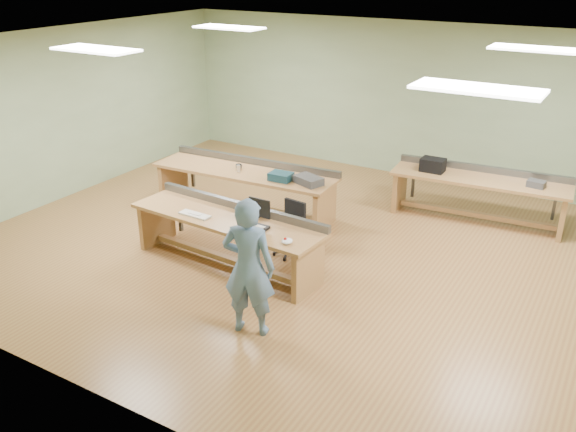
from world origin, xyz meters
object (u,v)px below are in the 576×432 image
at_px(laptop_base, 254,228).
at_px(workbench_mid, 245,180).
at_px(workbench_front, 228,229).
at_px(task_chair, 289,236).
at_px(drinks_can, 238,168).
at_px(camera_bag, 251,211).
at_px(parts_bin_teal, 281,176).
at_px(workbench_back, 479,188).
at_px(person, 249,267).
at_px(mug, 239,167).
at_px(parts_bin_grey, 308,180).

bearing_deg(laptop_base, workbench_mid, 128.35).
xyz_separation_m(workbench_front, task_chair, (0.58, 0.73, -0.26)).
bearing_deg(drinks_can, camera_bag, -50.07).
height_order(task_chair, parts_bin_teal, parts_bin_teal).
xyz_separation_m(workbench_front, camera_bag, (0.28, 0.18, 0.28)).
bearing_deg(workbench_front, workbench_back, 56.24).
xyz_separation_m(workbench_back, laptop_base, (-2.07, -3.60, 0.21)).
bearing_deg(camera_bag, workbench_front, -141.13).
bearing_deg(person, drinks_can, -68.69).
relative_size(person, task_chair, 2.08).
height_order(person, parts_bin_teal, person).
height_order(workbench_front, mug, workbench_front).
bearing_deg(mug, drinks_can, -57.37).
bearing_deg(parts_bin_grey, mug, 178.94).
height_order(workbench_mid, mug, workbench_mid).
height_order(person, parts_bin_grey, person).
relative_size(person, parts_bin_teal, 4.70).
bearing_deg(laptop_base, workbench_back, 61.32).
bearing_deg(laptop_base, drinks_can, 131.12).
xyz_separation_m(workbench_front, workbench_back, (2.63, 3.45, -0.00)).
height_order(person, drinks_can, person).
distance_m(person, parts_bin_grey, 3.09).
relative_size(workbench_mid, laptop_base, 9.75).
bearing_deg(laptop_base, parts_bin_teal, 111.88).
relative_size(person, drinks_can, 14.38).
bearing_deg(workbench_front, parts_bin_teal, 98.00).
relative_size(workbench_back, drinks_can, 24.66).
bearing_deg(camera_bag, drinks_can, 136.18).
bearing_deg(workbench_back, drinks_can, -158.03).
relative_size(parts_bin_teal, parts_bin_grey, 0.80).
distance_m(workbench_back, laptop_base, 4.16).
distance_m(parts_bin_grey, mug, 1.37).
bearing_deg(task_chair, mug, 154.40).
relative_size(workbench_front, laptop_base, 8.93).
distance_m(workbench_mid, workbench_back, 3.91).
bearing_deg(parts_bin_grey, laptop_base, -83.45).
bearing_deg(parts_bin_grey, workbench_front, -101.12).
bearing_deg(workbench_back, workbench_front, -132.00).
relative_size(workbench_front, camera_bag, 11.79).
bearing_deg(mug, parts_bin_grey, -1.06).
relative_size(camera_bag, parts_bin_grey, 0.56).
distance_m(workbench_back, camera_bag, 4.04).
height_order(workbench_mid, person, person).
bearing_deg(laptop_base, parts_bin_grey, 97.74).
height_order(person, task_chair, person).
relative_size(workbench_back, parts_bin_teal, 8.05).
bearing_deg(workbench_back, workbench_mid, -159.60).
xyz_separation_m(task_chair, parts_bin_teal, (-0.71, 0.93, 0.51)).
xyz_separation_m(workbench_mid, mug, (-0.11, -0.03, 0.23)).
xyz_separation_m(laptop_base, mug, (-1.58, 1.92, 0.03)).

